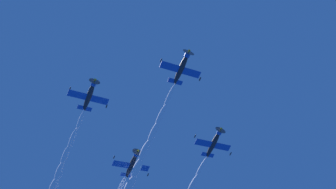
{
  "coord_description": "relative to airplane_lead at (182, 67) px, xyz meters",
  "views": [
    {
      "loc": [
        18.56,
        33.1,
        1.89
      ],
      "look_at": [
        -2.94,
        -1.54,
        86.07
      ],
      "focal_mm": 47.09,
      "sensor_mm": 36.0,
      "label": 1
    }
  ],
  "objects": [
    {
      "name": "airplane_slot_tail",
      "position": [
        -3.52,
        -26.86,
        1.15
      ],
      "size": [
        8.92,
        8.18,
        3.12
      ],
      "color": "#232328"
    },
    {
      "name": "airplane_lead",
      "position": [
        0.0,
        0.0,
        0.0
      ],
      "size": [
        8.99,
        8.19,
        3.03
      ],
      "color": "#232328"
    },
    {
      "name": "airplane_right_wingman",
      "position": [
        13.0,
        -16.77,
        2.13
      ],
      "size": [
        9.0,
        8.19,
        3.0
      ],
      "color": "#232328"
    },
    {
      "name": "smoke_trail_lead",
      "position": [
        -4.42,
        -26.19,
        -1.24
      ],
      "size": [
        7.0,
        35.5,
        3.27
      ],
      "color": "white"
    },
    {
      "name": "airplane_left_wingman",
      "position": [
        -16.37,
        -12.02,
        1.04
      ],
      "size": [
        8.94,
        8.19,
        3.22
      ],
      "color": "#232328"
    }
  ]
}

